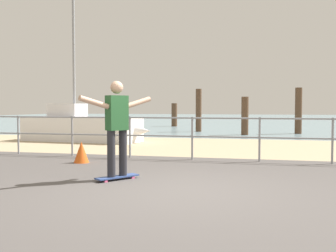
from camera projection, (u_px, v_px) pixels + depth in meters
ground_plane at (157, 208)px, 5.10m from camera, size 24.00×10.00×0.04m
beach_strip at (222, 147)px, 12.86m from camera, size 24.00×6.00×0.04m
sea_surface at (251, 120)px, 40.04m from camera, size 72.00×50.00×0.04m
railing_fence at (192, 131)px, 9.62m from camera, size 12.68×0.05×1.05m
sailboat at (85, 127)px, 14.73m from camera, size 5.04×1.86×5.82m
skateboard at (117, 177)px, 6.97m from camera, size 0.63×0.77×0.08m
skateboarder at (117, 123)px, 6.92m from camera, size 0.92×1.22×1.65m
groyne_post_0 at (110, 117)px, 21.46m from camera, size 0.33×0.33×1.50m
groyne_post_1 at (174, 115)px, 25.82m from camera, size 0.36×0.36×1.51m
groyne_post_2 at (199, 110)px, 20.35m from camera, size 0.30×0.30×2.19m
groyne_post_3 at (245, 116)px, 18.04m from camera, size 0.32×0.32×1.74m
groyne_post_4 at (298, 111)px, 18.79m from camera, size 0.32×0.32×2.18m
traffic_cone at (81, 153)px, 9.08m from camera, size 0.36×0.36×0.50m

